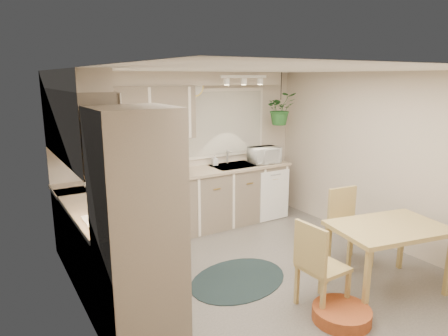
% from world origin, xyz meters
% --- Properties ---
extents(floor, '(4.20, 4.20, 0.00)m').
position_xyz_m(floor, '(0.00, 0.00, 0.00)').
color(floor, slate).
rests_on(floor, ground).
extents(ceiling, '(4.20, 4.20, 0.00)m').
position_xyz_m(ceiling, '(0.00, 0.00, 2.40)').
color(ceiling, white).
rests_on(ceiling, wall_back).
extents(wall_back, '(4.00, 0.04, 2.40)m').
position_xyz_m(wall_back, '(0.00, 2.10, 1.20)').
color(wall_back, beige).
rests_on(wall_back, floor).
extents(wall_left, '(0.04, 4.20, 2.40)m').
position_xyz_m(wall_left, '(-2.00, 0.00, 1.20)').
color(wall_left, beige).
rests_on(wall_left, floor).
extents(wall_right, '(0.04, 4.20, 2.40)m').
position_xyz_m(wall_right, '(2.00, 0.00, 1.20)').
color(wall_right, beige).
rests_on(wall_right, floor).
extents(base_cab_left, '(0.60, 1.85, 0.90)m').
position_xyz_m(base_cab_left, '(-1.70, 0.88, 0.45)').
color(base_cab_left, gray).
rests_on(base_cab_left, floor).
extents(base_cab_back, '(3.60, 0.60, 0.90)m').
position_xyz_m(base_cab_back, '(-0.20, 1.80, 0.45)').
color(base_cab_back, gray).
rests_on(base_cab_back, floor).
extents(counter_left, '(0.64, 1.89, 0.04)m').
position_xyz_m(counter_left, '(-1.69, 0.88, 0.92)').
color(counter_left, tan).
rests_on(counter_left, base_cab_left).
extents(counter_back, '(3.64, 0.64, 0.04)m').
position_xyz_m(counter_back, '(-0.20, 1.79, 0.92)').
color(counter_back, tan).
rests_on(counter_back, base_cab_back).
extents(oven_stack, '(0.65, 0.65, 2.10)m').
position_xyz_m(oven_stack, '(-1.68, -0.38, 1.05)').
color(oven_stack, gray).
rests_on(oven_stack, floor).
extents(wall_oven_face, '(0.02, 0.56, 0.58)m').
position_xyz_m(wall_oven_face, '(-1.35, -0.38, 1.05)').
color(wall_oven_face, white).
rests_on(wall_oven_face, oven_stack).
extents(upper_cab_left, '(0.35, 2.00, 0.75)m').
position_xyz_m(upper_cab_left, '(-1.82, 1.00, 1.83)').
color(upper_cab_left, gray).
rests_on(upper_cab_left, wall_left).
extents(upper_cab_back, '(2.00, 0.35, 0.75)m').
position_xyz_m(upper_cab_back, '(-1.00, 1.93, 1.83)').
color(upper_cab_back, gray).
rests_on(upper_cab_back, wall_back).
extents(soffit_left, '(0.30, 2.00, 0.20)m').
position_xyz_m(soffit_left, '(-1.85, 1.00, 2.30)').
color(soffit_left, beige).
rests_on(soffit_left, wall_left).
extents(soffit_back, '(3.60, 0.30, 0.20)m').
position_xyz_m(soffit_back, '(-0.20, 1.95, 2.30)').
color(soffit_back, beige).
rests_on(soffit_back, wall_back).
extents(cooktop, '(0.52, 0.58, 0.02)m').
position_xyz_m(cooktop, '(-1.68, 0.30, 0.94)').
color(cooktop, white).
rests_on(cooktop, counter_left).
extents(range_hood, '(0.40, 0.60, 0.14)m').
position_xyz_m(range_hood, '(-1.70, 0.30, 1.40)').
color(range_hood, white).
rests_on(range_hood, upper_cab_left).
extents(window_blinds, '(1.40, 0.02, 1.00)m').
position_xyz_m(window_blinds, '(0.70, 2.07, 1.60)').
color(window_blinds, silver).
rests_on(window_blinds, wall_back).
extents(window_frame, '(1.50, 0.02, 1.10)m').
position_xyz_m(window_frame, '(0.70, 2.08, 1.60)').
color(window_frame, white).
rests_on(window_frame, wall_back).
extents(sink, '(0.70, 0.48, 0.10)m').
position_xyz_m(sink, '(0.70, 1.80, 0.90)').
color(sink, '#B3B6BC').
rests_on(sink, counter_back).
extents(dishwasher_front, '(0.58, 0.02, 0.83)m').
position_xyz_m(dishwasher_front, '(1.30, 1.49, 0.42)').
color(dishwasher_front, white).
rests_on(dishwasher_front, base_cab_back).
extents(track_light_bar, '(0.80, 0.04, 0.04)m').
position_xyz_m(track_light_bar, '(0.70, 1.55, 2.33)').
color(track_light_bar, white).
rests_on(track_light_bar, ceiling).
extents(wall_clock, '(0.30, 0.03, 0.30)m').
position_xyz_m(wall_clock, '(0.15, 2.07, 2.18)').
color(wall_clock, '#E1C54F').
rests_on(wall_clock, wall_back).
extents(dining_table, '(1.33, 1.02, 0.75)m').
position_xyz_m(dining_table, '(0.96, -0.89, 0.38)').
color(dining_table, tan).
rests_on(dining_table, floor).
extents(chair_left, '(0.45, 0.45, 0.94)m').
position_xyz_m(chair_left, '(0.10, -0.78, 0.47)').
color(chair_left, tan).
rests_on(chair_left, floor).
extents(chair_back, '(0.50, 0.50, 0.95)m').
position_xyz_m(chair_back, '(1.12, -0.25, 0.48)').
color(chair_back, tan).
rests_on(chair_back, floor).
extents(braided_rug, '(1.45, 1.22, 0.01)m').
position_xyz_m(braided_rug, '(-0.32, 0.13, 0.01)').
color(braided_rug, black).
rests_on(braided_rug, floor).
extents(pet_bed, '(0.64, 0.64, 0.13)m').
position_xyz_m(pet_bed, '(0.09, -1.06, 0.07)').
color(pet_bed, '#AA4722').
rests_on(pet_bed, floor).
extents(microwave, '(0.49, 0.29, 0.33)m').
position_xyz_m(microwave, '(1.23, 1.70, 1.10)').
color(microwave, white).
rests_on(microwave, counter_back).
extents(soap_bottle, '(0.10, 0.19, 0.08)m').
position_xyz_m(soap_bottle, '(0.43, 1.95, 0.98)').
color(soap_bottle, white).
rests_on(soap_bottle, counter_back).
extents(hanging_plant, '(0.62, 0.65, 0.42)m').
position_xyz_m(hanging_plant, '(1.54, 1.70, 1.76)').
color(hanging_plant, '#255E26').
rests_on(hanging_plant, ceiling).
extents(coffee_maker, '(0.22, 0.25, 0.33)m').
position_xyz_m(coffee_maker, '(-1.05, 1.80, 1.11)').
color(coffee_maker, black).
rests_on(coffee_maker, counter_back).
extents(toaster, '(0.27, 0.17, 0.15)m').
position_xyz_m(toaster, '(-0.75, 1.82, 1.02)').
color(toaster, '#B3B6BC').
rests_on(toaster, counter_back).
extents(knife_block, '(0.12, 0.12, 0.23)m').
position_xyz_m(knife_block, '(-0.43, 1.85, 1.06)').
color(knife_block, tan).
rests_on(knife_block, counter_back).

